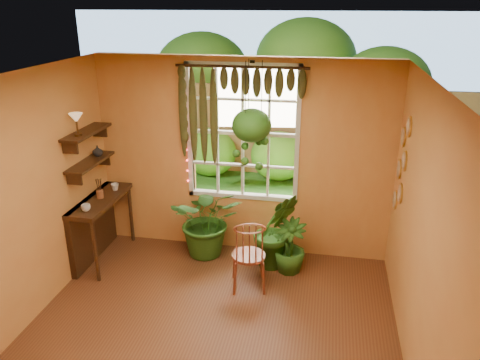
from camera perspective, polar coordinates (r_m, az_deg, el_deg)
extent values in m
plane|color=brown|center=(5.07, -4.75, -20.42)|extent=(4.50, 4.50, 0.00)
plane|color=white|center=(3.86, -5.97, 11.21)|extent=(4.50, 4.50, 0.00)
plane|color=#D29147|center=(6.32, 0.28, 2.59)|extent=(4.00, 0.00, 4.00)
plane|color=#D29147|center=(5.18, -27.13, -4.13)|extent=(0.00, 4.50, 4.50)
plane|color=#D29147|center=(4.25, 21.95, -8.73)|extent=(0.00, 4.50, 4.50)
cube|color=silver|center=(6.24, 0.34, 5.73)|extent=(1.52, 0.10, 1.86)
cube|color=white|center=(6.27, 0.39, 5.80)|extent=(1.38, 0.01, 1.78)
cylinder|color=#3A250F|center=(5.96, 0.16, 13.63)|extent=(1.70, 0.04, 0.04)
cube|color=#3A250F|center=(6.48, -16.68, -2.38)|extent=(0.40, 1.20, 0.06)
cube|color=#3A250F|center=(6.73, -17.53, -5.55)|extent=(0.08, 1.18, 0.90)
cylinder|color=#3A250F|center=(6.17, -17.21, -8.25)|extent=(0.05, 0.05, 0.86)
cylinder|color=#3A250F|center=(7.04, -13.16, -4.04)|extent=(0.05, 0.05, 0.86)
cube|color=#3A250F|center=(6.33, -17.78, 2.08)|extent=(0.25, 0.90, 0.04)
cube|color=#3A250F|center=(6.22, -18.19, 5.56)|extent=(0.25, 0.90, 0.04)
cube|color=#225518|center=(11.45, 4.89, 3.88)|extent=(14.00, 10.00, 0.04)
cube|color=olive|center=(9.48, 3.86, 6.04)|extent=(12.00, 0.10, 1.80)
plane|color=#80A7D7|center=(12.86, 6.02, 12.92)|extent=(12.00, 0.00, 12.00)
cylinder|color=brown|center=(5.79, 1.06, -9.20)|extent=(0.49, 0.49, 0.04)
torus|color=brown|center=(5.41, 1.19, -5.87)|extent=(0.39, 0.12, 0.39)
imported|color=#1C4813|center=(6.48, -3.96, -4.85)|extent=(1.07, 0.96, 1.05)
imported|color=#1C4813|center=(6.19, 4.37, -6.11)|extent=(0.72, 0.65, 1.06)
imported|color=#1C4813|center=(6.17, 6.07, -8.02)|extent=(0.45, 0.45, 0.73)
ellipsoid|color=black|center=(5.81, 1.43, 5.97)|extent=(0.29, 0.29, 0.17)
ellipsoid|color=#1C4813|center=(5.79, 1.43, 6.67)|extent=(0.49, 0.49, 0.42)
imported|color=silver|center=(6.12, -18.28, -3.23)|extent=(0.13, 0.13, 0.09)
imported|color=beige|center=(6.66, -14.99, -0.83)|extent=(0.13, 0.13, 0.10)
cylinder|color=brown|center=(6.46, -16.70, -1.63)|extent=(0.09, 0.09, 0.11)
imported|color=#B2AD99|center=(6.48, -16.98, 3.42)|extent=(0.14, 0.14, 0.14)
cylinder|color=#533417|center=(6.01, -19.13, 5.24)|extent=(0.09, 0.09, 0.03)
cylinder|color=#533417|center=(5.99, -19.23, 6.05)|extent=(0.02, 0.02, 0.17)
cone|color=slate|center=(5.96, -19.37, 7.16)|extent=(0.17, 0.17, 0.11)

